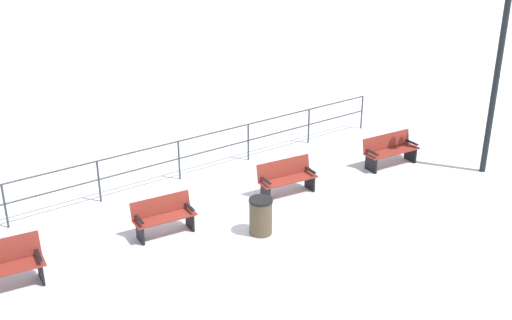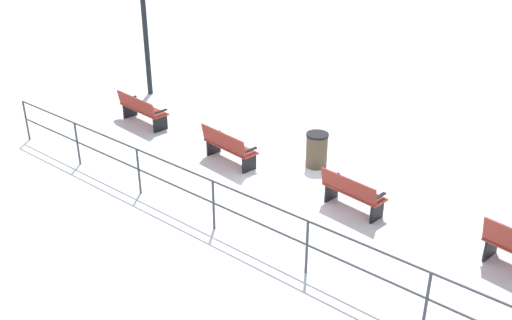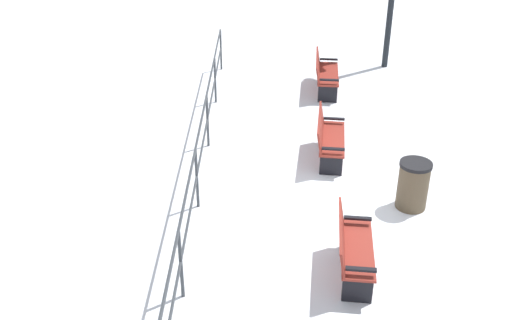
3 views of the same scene
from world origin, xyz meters
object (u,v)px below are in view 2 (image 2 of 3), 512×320
bench_third (228,146)px  trash_bin (317,150)px  bench_second (352,192)px  bench_fourth (142,109)px

bench_third → trash_bin: size_ratio=1.85×
bench_second → bench_fourth: 6.97m
bench_fourth → trash_bin: size_ratio=1.99×
bench_second → bench_third: bench_third is taller
bench_third → trash_bin: bench_third is taller
bench_second → bench_fourth: bench_fourth is taller
bench_third → trash_bin: 2.13m
bench_second → bench_third: (0.01, 3.48, 0.01)m
bench_third → bench_fourth: 3.49m
bench_second → bench_third: size_ratio=0.91×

